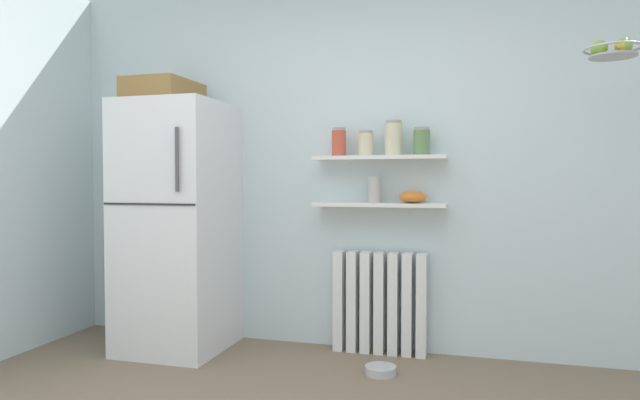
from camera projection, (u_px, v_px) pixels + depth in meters
back_wall at (363, 163)px, 3.85m from camera, size 7.04×0.10×2.60m
refrigerator at (177, 221)px, 3.81m from camera, size 0.67×0.74×1.87m
radiator at (380, 303)px, 3.72m from camera, size 0.63×0.12×0.69m
wall_shelf_lower at (379, 205)px, 3.66m from camera, size 0.88×0.22×0.02m
wall_shelf_upper at (379, 158)px, 3.65m from camera, size 0.88×0.22×0.02m
storage_jar_0 at (339, 142)px, 3.73m from camera, size 0.10×0.10×0.19m
storage_jar_1 at (366, 144)px, 3.68m from camera, size 0.10×0.10×0.17m
storage_jar_2 at (393, 138)px, 3.62m from camera, size 0.11×0.11×0.23m
storage_jar_3 at (422, 142)px, 3.57m from camera, size 0.11×0.11×0.18m
vase at (374, 190)px, 3.67m from camera, size 0.09×0.09×0.18m
shelf_bowl at (413, 197)px, 3.60m from camera, size 0.18×0.18×0.08m
pet_food_bowl at (381, 370)px, 3.31m from camera, size 0.19×0.19×0.05m
hanging_fruit_basket at (613, 49)px, 2.88m from camera, size 0.29×0.29×0.10m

